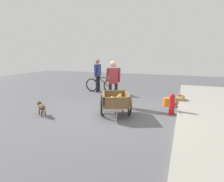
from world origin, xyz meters
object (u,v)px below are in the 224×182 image
fruit_cart (115,101)px  bicycle (101,85)px  dog (41,107)px  cyclist_person (98,73)px  vendor_person (113,79)px  fire_hydrant (172,104)px  plastic_bucket (167,102)px  apple_crate (180,100)px

fruit_cart → bicycle: size_ratio=1.09×
fruit_cart → dog: bearing=-68.6°
cyclist_person → dog: cyclist_person is taller
vendor_person → fire_hydrant: vendor_person is taller
cyclist_person → plastic_bucket: (1.43, 3.45, -0.82)m
fruit_cart → dog: fruit_cart is taller
bicycle → cyclist_person: size_ratio=1.03×
dog → bicycle: bearing=176.2°
fruit_cart → fire_hydrant: bearing=113.0°
fire_hydrant → cyclist_person: bearing=-123.3°
vendor_person → cyclist_person: (-2.07, -1.57, -0.02)m
fire_hydrant → apple_crate: fire_hydrant is taller
cyclist_person → plastic_bucket: 3.83m
plastic_bucket → fire_hydrant: bearing=13.1°
fire_hydrant → plastic_bucket: 1.04m
fruit_cart → vendor_person: 1.28m
vendor_person → bicycle: size_ratio=0.99×
fruit_cart → vendor_person: vendor_person is taller
fire_hydrant → apple_crate: (-1.60, 0.23, -0.21)m
fruit_cart → cyclist_person: (-3.13, -2.04, 0.53)m
dog → apple_crate: (-3.14, 4.02, -0.15)m
fruit_cart → plastic_bucket: (-1.70, 1.42, -0.29)m
bicycle → vendor_person: bearing=34.6°
cyclist_person → apple_crate: size_ratio=3.66×
apple_crate → fire_hydrant: bearing=-8.1°
vendor_person → apple_crate: bearing=117.9°
bicycle → dog: size_ratio=2.90×
fruit_cart → plastic_bucket: size_ratio=6.22×
fruit_cart → dog: (0.84, -2.15, -0.17)m
bicycle → cyclist_person: 0.63m
vendor_person → plastic_bucket: (-0.64, 1.88, -0.84)m
fire_hydrant → plastic_bucket: (-1.00, -0.23, -0.19)m
dog → fire_hydrant: size_ratio=0.85×
cyclist_person → plastic_bucket: cyclist_person is taller
cyclist_person → plastic_bucket: bearing=67.5°
vendor_person → cyclist_person: bearing=-142.7°
bicycle → fire_hydrant: (2.42, 3.53, -0.02)m
dog → fruit_cart: bearing=111.4°
fire_hydrant → apple_crate: 1.63m
fire_hydrant → plastic_bucket: bearing=-166.9°
plastic_bucket → dog: bearing=-54.6°
vendor_person → dog: vendor_person is taller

